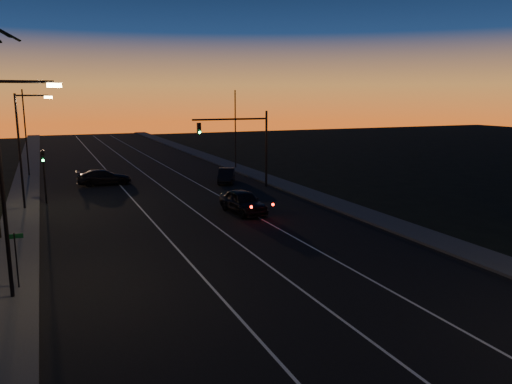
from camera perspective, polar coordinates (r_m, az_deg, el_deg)
name	(u,v)px	position (r m, az deg, el deg)	size (l,w,h in m)	color
road	(199,220)	(34.18, -6.51, -3.22)	(20.00, 170.00, 0.01)	black
sidewalk_left	(17,237)	(32.90, -25.60, -4.66)	(2.40, 170.00, 0.16)	#393937
sidewalk_right	(340,205)	(38.75, 9.56, -1.50)	(2.40, 170.00, 0.16)	#393937
lane_stripe_left	(155,224)	(33.48, -11.44, -3.64)	(0.12, 160.00, 0.01)	silver
lane_stripe_mid	(206,219)	(34.31, -5.71, -3.12)	(0.12, 160.00, 0.01)	silver
lane_stripe_right	(253,215)	(35.48, -0.30, -2.60)	(0.12, 160.00, 0.01)	silver
streetlight_left_near	(9,172)	(22.05, -26.38, 2.01)	(2.55, 0.26, 9.00)	black
streetlight_left_far	(24,142)	(39.96, -25.03, 5.23)	(2.55, 0.26, 8.50)	black
street_sign	(16,254)	(23.80, -25.75, -6.42)	(0.70, 0.06, 2.60)	black
signal_mast	(242,136)	(45.07, -1.56, 6.42)	(7.10, 0.41, 7.00)	black
signal_post	(44,167)	(42.14, -23.11, 2.65)	(0.28, 0.37, 4.20)	black
far_pole_left	(26,134)	(56.96, -24.83, 6.07)	(0.14, 0.14, 9.00)	black
far_pole_right	(235,130)	(57.65, -2.38, 7.10)	(0.14, 0.14, 9.00)	black
lead_car	(243,202)	(35.87, -1.50, -1.11)	(2.36, 5.53, 1.65)	black
right_car	(226,176)	(48.57, -3.40, 1.88)	(3.02, 4.45, 1.39)	black
cross_car	(104,177)	(49.50, -16.98, 1.63)	(5.10, 2.28, 1.45)	black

